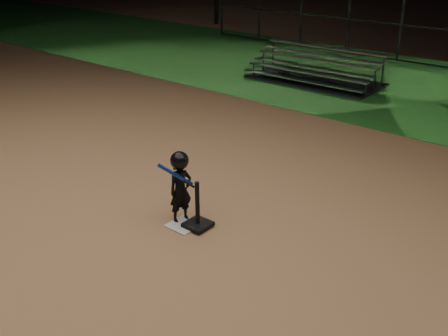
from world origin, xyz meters
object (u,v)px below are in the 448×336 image
(home_plate, at_px, (184,225))
(batting_tee, at_px, (198,218))
(child_batter, at_px, (180,185))
(bleacher_left, at_px, (314,75))

(home_plate, bearing_deg, batting_tee, 26.43)
(home_plate, height_order, child_batter, child_batter)
(home_plate, relative_size, child_batter, 0.38)
(bleacher_left, bearing_deg, batting_tee, -71.64)
(child_batter, height_order, bleacher_left, child_batter)
(batting_tee, relative_size, bleacher_left, 0.19)
(bleacher_left, bearing_deg, home_plate, -73.08)
(batting_tee, relative_size, child_batter, 0.64)
(home_plate, distance_m, bleacher_left, 9.21)
(child_batter, relative_size, bleacher_left, 0.30)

